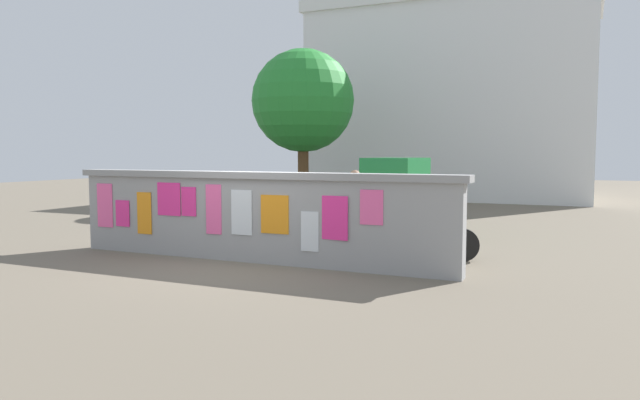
% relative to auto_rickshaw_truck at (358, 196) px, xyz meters
% --- Properties ---
extents(ground, '(60.00, 60.00, 0.00)m').
position_rel_auto_rickshaw_truck_xyz_m(ground, '(-0.33, 3.52, -0.90)').
color(ground, '#6B6051').
extents(poster_wall, '(7.77, 0.42, 1.63)m').
position_rel_auto_rickshaw_truck_xyz_m(poster_wall, '(-0.33, -4.49, -0.06)').
color(poster_wall, '#979797').
rests_on(poster_wall, ground).
extents(auto_rickshaw_truck, '(3.73, 1.84, 1.85)m').
position_rel_auto_rickshaw_truck_xyz_m(auto_rickshaw_truck, '(0.00, 0.00, 0.00)').
color(auto_rickshaw_truck, black).
rests_on(auto_rickshaw_truck, ground).
extents(motorcycle, '(1.88, 0.67, 0.87)m').
position_rel_auto_rickshaw_truck_xyz_m(motorcycle, '(2.45, -3.06, -0.44)').
color(motorcycle, black).
rests_on(motorcycle, ground).
extents(bicycle_near, '(1.71, 0.44, 0.95)m').
position_rel_auto_rickshaw_truck_xyz_m(bicycle_near, '(-2.38, -2.44, -0.54)').
color(bicycle_near, black).
rests_on(bicycle_near, ground).
extents(bicycle_far, '(1.70, 0.44, 0.95)m').
position_rel_auto_rickshaw_truck_xyz_m(bicycle_far, '(-3.60, -0.17, -0.54)').
color(bicycle_far, black).
rests_on(bicycle_far, ground).
extents(person_walking, '(0.48, 0.48, 1.62)m').
position_rel_auto_rickshaw_truck_xyz_m(person_walking, '(0.87, -2.47, 0.09)').
color(person_walking, '#BF6626').
rests_on(person_walking, ground).
extents(tree_roadside, '(3.65, 3.65, 5.64)m').
position_rel_auto_rickshaw_truck_xyz_m(tree_roadside, '(-4.18, 5.44, 2.90)').
color(tree_roadside, brown).
rests_on(tree_roadside, ground).
extents(building_background, '(12.04, 6.86, 8.55)m').
position_rel_auto_rickshaw_truck_xyz_m(building_background, '(-0.50, 13.25, 3.39)').
color(building_background, white).
rests_on(building_background, ground).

